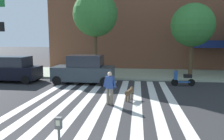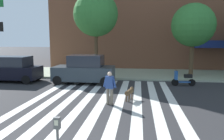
# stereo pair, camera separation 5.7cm
# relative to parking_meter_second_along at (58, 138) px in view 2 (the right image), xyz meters

# --- Properties ---
(ground_plane) EXTENTS (160.00, 160.00, 0.00)m
(ground_plane) POSITION_rel_parking_meter_second_along_xyz_m (-1.09, 6.61, -1.03)
(ground_plane) COLOR #2B2B2D
(sidewalk_far) EXTENTS (80.00, 6.00, 0.15)m
(sidewalk_far) POSITION_rel_parking_meter_second_along_xyz_m (-1.09, 15.53, -0.95)
(sidewalk_far) COLOR #97A187
(sidewalk_far) RESTS_ON ground_plane
(crosswalk_stripes) EXTENTS (7.65, 11.23, 0.01)m
(crosswalk_stripes) POSITION_rel_parking_meter_second_along_xyz_m (-0.10, 6.61, -1.03)
(crosswalk_stripes) COLOR silver
(crosswalk_stripes) RESTS_ON ground_plane
(parking_meter_second_along) EXTENTS (0.14, 0.11, 1.36)m
(parking_meter_second_along) POSITION_rel_parking_meter_second_along_xyz_m (0.00, 0.00, 0.00)
(parking_meter_second_along) COLOR #515456
(parking_meter_second_along) RESTS_ON sidewalk_near
(parked_car_near_curb) EXTENTS (4.70, 2.01, 1.92)m
(parked_car_near_curb) POSITION_rel_parking_meter_second_along_xyz_m (-8.01, 11.01, -0.09)
(parked_car_near_curb) COLOR black
(parked_car_near_curb) RESTS_ON ground_plane
(parked_car_behind_first) EXTENTS (4.37, 2.07, 2.06)m
(parked_car_behind_first) POSITION_rel_parking_meter_second_along_xyz_m (-2.17, 11.01, -0.05)
(parked_car_behind_first) COLOR #2D373F
(parked_car_behind_first) RESTS_ON ground_plane
(parked_scooter) EXTENTS (1.63, 0.50, 1.11)m
(parked_scooter) POSITION_rel_parking_meter_second_along_xyz_m (4.82, 10.92, -0.55)
(parked_scooter) COLOR black
(parked_scooter) RESTS_ON ground_plane
(street_tree_nearest) EXTENTS (3.73, 3.73, 7.00)m
(street_tree_nearest) POSITION_rel_parking_meter_second_along_xyz_m (-1.90, 14.02, 4.23)
(street_tree_nearest) COLOR #4C3823
(street_tree_nearest) RESTS_ON sidewalk_far
(street_tree_middle) EXTENTS (3.49, 3.49, 5.93)m
(street_tree_middle) POSITION_rel_parking_meter_second_along_xyz_m (6.04, 14.23, 3.29)
(street_tree_middle) COLOR #4C3823
(street_tree_middle) RESTS_ON sidewalk_far
(pedestrian_dog_walker) EXTENTS (0.70, 0.33, 1.64)m
(pedestrian_dog_walker) POSITION_rel_parking_meter_second_along_xyz_m (0.35, 5.95, -0.10)
(pedestrian_dog_walker) COLOR #6B6051
(pedestrian_dog_walker) RESTS_ON ground_plane
(dog_on_leash) EXTENTS (0.47, 1.12, 0.65)m
(dog_on_leash) POSITION_rel_parking_meter_second_along_xyz_m (1.28, 6.88, -0.59)
(dog_on_leash) COLOR brown
(dog_on_leash) RESTS_ON ground_plane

